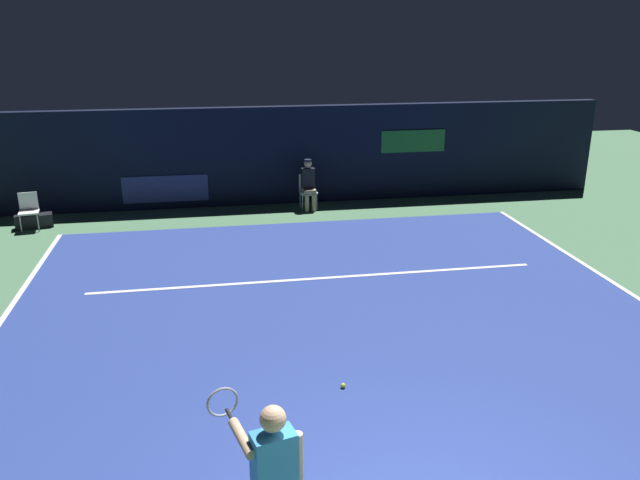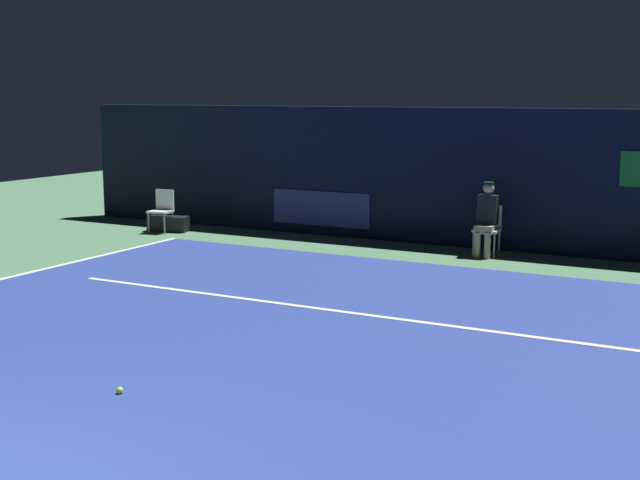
% 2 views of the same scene
% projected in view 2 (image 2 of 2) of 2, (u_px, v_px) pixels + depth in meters
% --- Properties ---
extents(ground_plane, '(34.59, 34.59, 0.00)m').
position_uv_depth(ground_plane, '(254.00, 350.00, 9.85)').
color(ground_plane, '#4C7A56').
extents(court_surface, '(10.99, 11.20, 0.01)m').
position_uv_depth(court_surface, '(254.00, 349.00, 9.85)').
color(court_surface, navy).
rests_on(court_surface, ground).
extents(line_service, '(8.57, 0.10, 0.01)m').
position_uv_depth(line_service, '(333.00, 311.00, 11.55)').
color(line_service, white).
rests_on(line_service, court_surface).
extents(back_wall, '(17.84, 0.33, 2.60)m').
position_uv_depth(back_wall, '(472.00, 178.00, 16.22)').
color(back_wall, black).
rests_on(back_wall, ground).
extents(line_judge_on_chair, '(0.46, 0.54, 1.32)m').
position_uv_depth(line_judge_on_chair, '(487.00, 218.00, 15.36)').
color(line_judge_on_chair, white).
rests_on(line_judge_on_chair, ground).
extents(courtside_chair_near, '(0.49, 0.47, 0.88)m').
position_uv_depth(courtside_chair_near, '(162.00, 208.00, 18.04)').
color(courtside_chair_near, white).
rests_on(courtside_chair_near, ground).
extents(tennis_ball, '(0.07, 0.07, 0.07)m').
position_uv_depth(tennis_ball, '(120.00, 390.00, 8.37)').
color(tennis_ball, '#CCE033').
rests_on(tennis_ball, court_surface).
extents(equipment_bag, '(0.89, 0.51, 0.32)m').
position_uv_depth(equipment_bag, '(168.00, 224.00, 18.20)').
color(equipment_bag, black).
rests_on(equipment_bag, ground).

